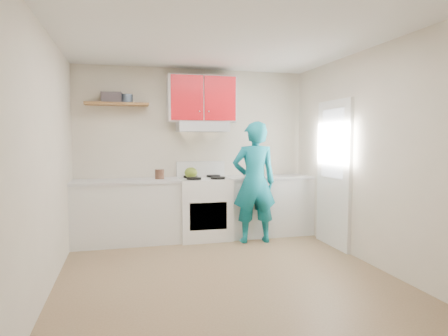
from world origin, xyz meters
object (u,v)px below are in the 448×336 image
object	(u,v)px
stove	(204,208)
kettle	(191,173)
tin	(126,99)
person	(254,182)
crock	(160,175)

from	to	relation	value
stove	kettle	size ratio (longest dim) A/B	4.71
tin	person	world-z (taller)	tin
tin	crock	distance (m)	1.21
stove	tin	xyz separation A→B (m)	(-1.12, 0.16, 1.64)
crock	person	xyz separation A→B (m)	(1.33, -0.44, -0.10)
kettle	person	size ratio (longest dim) A/B	0.11
stove	kettle	distance (m)	0.58
tin	crock	size ratio (longest dim) A/B	1.22
kettle	crock	world-z (taller)	kettle
person	tin	bearing A→B (deg)	-12.71
stove	person	bearing A→B (deg)	-30.43
kettle	stove	bearing A→B (deg)	-28.80
tin	crock	bearing A→B (deg)	-13.79
crock	kettle	bearing A→B (deg)	0.95
kettle	tin	bearing A→B (deg)	161.97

